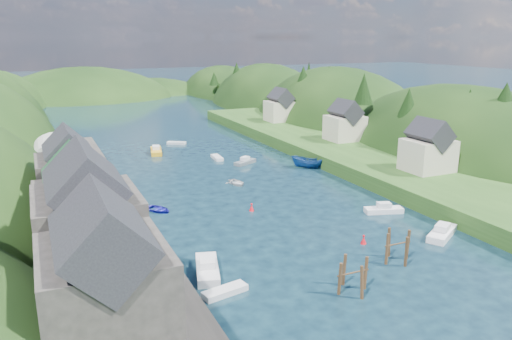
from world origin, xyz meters
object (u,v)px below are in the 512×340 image
piling_cluster_far (397,249)px  channel_buoy_far (252,208)px  channel_buoy_near (364,240)px  piling_cluster_near (353,278)px

piling_cluster_far → channel_buoy_far: (-7.56, 20.79, -0.92)m
channel_buoy_near → piling_cluster_near: bearing=-131.2°
channel_buoy_near → channel_buoy_far: size_ratio=1.00×
piling_cluster_near → channel_buoy_far: (0.45, 24.23, -0.84)m
channel_buoy_far → piling_cluster_near: bearing=-91.1°
channel_buoy_far → piling_cluster_far: bearing=-70.0°
piling_cluster_far → channel_buoy_far: 22.14m
channel_buoy_near → piling_cluster_far: bearing=-85.8°
piling_cluster_near → channel_buoy_near: 11.60m
piling_cluster_near → channel_buoy_far: piling_cluster_near is taller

